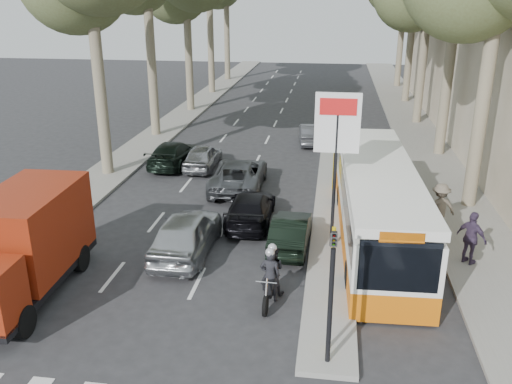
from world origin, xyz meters
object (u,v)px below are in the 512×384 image
city_bus (377,202)px  motorcycle (271,274)px  dark_hatchback (291,232)px  silver_hatchback (186,233)px  red_truck (23,244)px

city_bus → motorcycle: 5.64m
city_bus → motorcycle: (-3.29, -4.52, -0.74)m
dark_hatchback → motorcycle: (-0.29, -3.55, 0.20)m
silver_hatchback → red_truck: red_truck is taller
silver_hatchback → dark_hatchback: (3.56, 1.00, -0.17)m
city_bus → silver_hatchback: bearing=-165.5°
silver_hatchback → red_truck: size_ratio=0.77×
silver_hatchback → motorcycle: motorcycle is taller
dark_hatchback → red_truck: bearing=31.0°
red_truck → motorcycle: bearing=3.7°
motorcycle → silver_hatchback: bearing=144.7°
motorcycle → red_truck: bearing=-171.6°
dark_hatchback → motorcycle: motorcycle is taller
motorcycle → dark_hatchback: bearing=88.0°
city_bus → motorcycle: bearing=-128.2°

